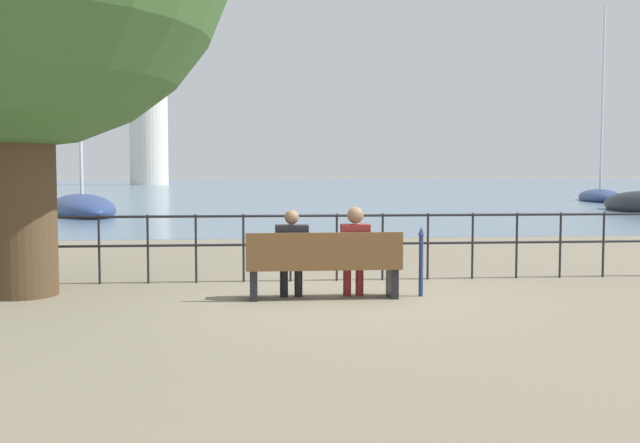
{
  "coord_description": "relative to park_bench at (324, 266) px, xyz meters",
  "views": [
    {
      "loc": [
        -0.94,
        -9.43,
        1.66
      ],
      "look_at": [
        0.0,
        0.5,
        1.0
      ],
      "focal_mm": 40.0,
      "sensor_mm": 36.0,
      "label": 1
    }
  ],
  "objects": [
    {
      "name": "ground_plane",
      "position": [
        0.0,
        0.07,
        -0.44
      ],
      "size": [
        1000.0,
        1000.0,
        0.0
      ],
      "primitive_type": "plane",
      "color": "#7A705B"
    },
    {
      "name": "harbor_water",
      "position": [
        0.0,
        158.97,
        -0.44
      ],
      "size": [
        600.0,
        300.0,
        0.01
      ],
      "color": "slate",
      "rests_on": "ground_plane"
    },
    {
      "name": "park_bench",
      "position": [
        0.0,
        0.0,
        0.0
      ],
      "size": [
        2.07,
        0.45,
        0.9
      ],
      "color": "brown",
      "rests_on": "ground_plane"
    },
    {
      "name": "seated_person_left",
      "position": [
        -0.43,
        0.08,
        0.21
      ],
      "size": [
        0.44,
        0.35,
        1.19
      ],
      "color": "black",
      "rests_on": "ground_plane"
    },
    {
      "name": "seated_person_right",
      "position": [
        0.43,
        0.08,
        0.24
      ],
      "size": [
        0.38,
        0.35,
        1.23
      ],
      "color": "maroon",
      "rests_on": "ground_plane"
    },
    {
      "name": "promenade_railing",
      "position": [
        0.0,
        1.6,
        0.25
      ],
      "size": [
        12.33,
        0.04,
        1.05
      ],
      "color": "black",
      "rests_on": "ground_plane"
    },
    {
      "name": "closed_umbrella",
      "position": [
        1.34,
        0.09,
        0.09
      ],
      "size": [
        0.09,
        0.09,
        0.95
      ],
      "color": "navy",
      "rests_on": "ground_plane"
    },
    {
      "name": "sailboat_0",
      "position": [
        -8.05,
        21.22,
        -0.16
      ],
      "size": [
        5.16,
        8.94,
        11.12
      ],
      "rotation": [
        0.0,
        0.0,
        0.34
      ],
      "color": "navy",
      "rests_on": "ground_plane"
    },
    {
      "name": "sailboat_2",
      "position": [
        -14.85,
        38.16,
        -0.09
      ],
      "size": [
        3.42,
        7.52,
        9.39
      ],
      "rotation": [
        0.0,
        0.0,
        0.23
      ],
      "color": "white",
      "rests_on": "ground_plane"
    },
    {
      "name": "sailboat_3",
      "position": [
        20.82,
        33.51,
        -0.16
      ],
      "size": [
        4.37,
        8.08,
        12.42
      ],
      "rotation": [
        0.0,
        0.0,
        -0.29
      ],
      "color": "navy",
      "rests_on": "ground_plane"
    },
    {
      "name": "harbor_lighthouse",
      "position": [
        -17.5,
        107.85,
        8.18
      ],
      "size": [
        6.07,
        6.07,
        18.53
      ],
      "color": "silver",
      "rests_on": "ground_plane"
    }
  ]
}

